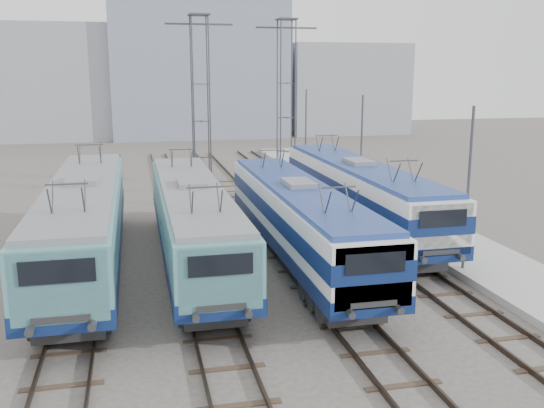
% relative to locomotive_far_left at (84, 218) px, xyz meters
% --- Properties ---
extents(ground, '(160.00, 160.00, 0.00)m').
position_rel_locomotive_far_left_xyz_m(ground, '(6.75, -5.97, -2.31)').
color(ground, '#514C47').
extents(platform, '(4.00, 70.00, 0.30)m').
position_rel_locomotive_far_left_xyz_m(platform, '(16.95, 2.03, -2.16)').
color(platform, '#9E9E99').
rests_on(platform, ground).
extents(locomotive_far_left, '(2.94, 18.60, 3.50)m').
position_rel_locomotive_far_left_xyz_m(locomotive_far_left, '(0.00, 0.00, 0.00)').
color(locomotive_far_left, navy).
rests_on(locomotive_far_left, ground).
extents(locomotive_center_left, '(2.78, 17.52, 3.30)m').
position_rel_locomotive_far_left_xyz_m(locomotive_center_left, '(4.50, -0.44, -0.12)').
color(locomotive_center_left, navy).
rests_on(locomotive_center_left, ground).
extents(locomotive_center_right, '(2.74, 17.34, 3.26)m').
position_rel_locomotive_far_left_xyz_m(locomotive_center_right, '(9.00, -1.23, -0.09)').
color(locomotive_center_right, navy).
rests_on(locomotive_center_right, ground).
extents(locomotive_far_right, '(2.84, 17.96, 3.38)m').
position_rel_locomotive_far_left_xyz_m(locomotive_far_right, '(13.50, 3.38, -0.02)').
color(locomotive_far_right, navy).
rests_on(locomotive_far_right, ground).
extents(catenary_tower_west, '(4.50, 1.20, 12.00)m').
position_rel_locomotive_far_left_xyz_m(catenary_tower_west, '(6.75, 16.03, 4.33)').
color(catenary_tower_west, '#3F4247').
rests_on(catenary_tower_west, ground).
extents(catenary_tower_east, '(4.50, 1.20, 12.00)m').
position_rel_locomotive_far_left_xyz_m(catenary_tower_east, '(13.25, 18.03, 4.33)').
color(catenary_tower_east, '#3F4247').
rests_on(catenary_tower_east, ground).
extents(mast_front, '(0.12, 0.12, 7.00)m').
position_rel_locomotive_far_left_xyz_m(mast_front, '(15.35, -3.97, 1.19)').
color(mast_front, '#3F4247').
rests_on(mast_front, ground).
extents(mast_mid, '(0.12, 0.12, 7.00)m').
position_rel_locomotive_far_left_xyz_m(mast_mid, '(15.35, 8.03, 1.19)').
color(mast_mid, '#3F4247').
rests_on(mast_mid, ground).
extents(mast_rear, '(0.12, 0.12, 7.00)m').
position_rel_locomotive_far_left_xyz_m(mast_rear, '(15.35, 20.03, 1.19)').
color(mast_rear, '#3F4247').
rests_on(mast_rear, ground).
extents(building_west, '(18.00, 12.00, 14.00)m').
position_rel_locomotive_far_left_xyz_m(building_west, '(-7.25, 56.03, 4.69)').
color(building_west, '#8E949F').
rests_on(building_west, ground).
extents(building_center, '(22.00, 14.00, 18.00)m').
position_rel_locomotive_far_left_xyz_m(building_center, '(10.75, 56.03, 6.69)').
color(building_center, gray).
rests_on(building_center, ground).
extents(building_east, '(16.00, 12.00, 12.00)m').
position_rel_locomotive_far_left_xyz_m(building_east, '(30.75, 56.03, 3.69)').
color(building_east, '#8E949F').
rests_on(building_east, ground).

